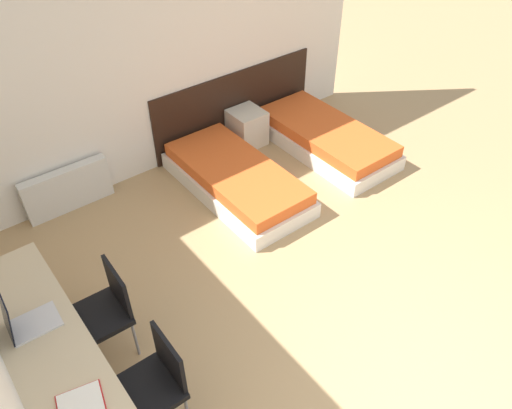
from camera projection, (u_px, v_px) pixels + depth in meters
name	position (u px, v px, depth m)	size (l,w,h in m)	color
wall_back	(150.00, 60.00, 5.39)	(5.86, 0.05, 2.70)	white
headboard_panel	(235.00, 105.00, 6.45)	(2.41, 0.03, 0.90)	black
bed_near_window	(236.00, 179.00, 5.72)	(0.89, 1.88, 0.34)	silver
bed_near_door	(325.00, 138.00, 6.39)	(0.89, 1.88, 0.34)	silver
nightstand	(247.00, 127.00, 6.45)	(0.41, 0.42, 0.47)	beige
radiator	(68.00, 189.00, 5.44)	(0.95, 0.12, 0.50)	silver
desk	(60.00, 372.00, 3.38)	(0.54, 2.38, 0.74)	#C6B28E
chair_near_laptop	(104.00, 309.00, 3.91)	(0.45, 0.45, 0.86)	black
chair_near_notebook	(154.00, 382.00, 3.43)	(0.44, 0.44, 0.86)	black
laptop	(25.00, 322.00, 3.44)	(0.35, 0.26, 0.35)	silver
open_notebook	(81.00, 404.00, 3.05)	(0.32, 0.29, 0.02)	#B21E1E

